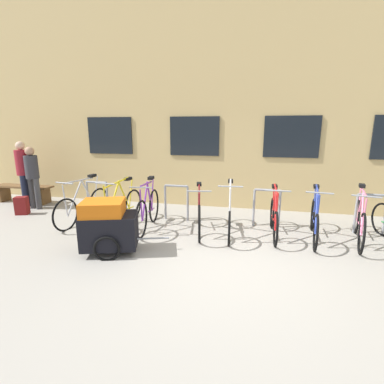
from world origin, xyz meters
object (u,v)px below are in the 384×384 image
object	(u,v)px
person_browsing	(23,170)
backpack	(22,206)
bicycle_blue	(315,220)
bicycle_white	(230,215)
bicycle_purple	(148,210)
bicycle_silver	(84,206)
bicycle_yellow	(121,208)
bicycle_red	(274,217)
bike_trailer	(108,226)
bicycle_maroon	(199,213)
bicycle_pink	(359,221)
wooden_bench	(24,190)
person_by_bench	(32,174)

from	to	relation	value
person_browsing	backpack	bearing A→B (deg)	-57.31
bicycle_blue	bicycle_white	bearing A→B (deg)	-176.87
bicycle_blue	backpack	xyz separation A→B (m)	(-6.69, 0.09, -0.16)
bicycle_purple	person_browsing	size ratio (longest dim) A/B	0.99
bicycle_blue	bicycle_silver	size ratio (longest dim) A/B	1.00
bicycle_yellow	bicycle_red	bearing A→B (deg)	2.69
bicycle_red	bike_trailer	size ratio (longest dim) A/B	1.11
bicycle_maroon	person_browsing	xyz separation A→B (m)	(-4.84, 0.75, 0.62)
bicycle_purple	bicycle_yellow	world-z (taller)	bicycle_purple
bicycle_pink	person_browsing	bearing A→B (deg)	175.40
bicycle_silver	wooden_bench	world-z (taller)	bicycle_silver
bicycle_maroon	person_by_bench	distance (m)	4.61
bicycle_purple	wooden_bench	world-z (taller)	bicycle_purple
bicycle_red	person_browsing	xyz separation A→B (m)	(-6.32, 0.66, 0.64)
bicycle_white	bicycle_red	distance (m)	0.86
person_browsing	bicycle_pink	bearing A→B (deg)	-4.60
bicycle_silver	backpack	bearing A→B (deg)	174.09
bicycle_purple	backpack	distance (m)	3.40
bicycle_blue	person_browsing	xyz separation A→B (m)	(-7.06, 0.66, 0.63)
bicycle_red	bicycle_pink	bearing A→B (deg)	1.16
bicycle_yellow	person_browsing	xyz separation A→B (m)	(-3.13, 0.81, 0.61)
bicycle_purple	bicycle_silver	size ratio (longest dim) A/B	0.98
bicycle_white	person_by_bench	xyz separation A→B (m)	(-5.15, 0.70, 0.55)
person_by_bench	person_browsing	world-z (taller)	person_browsing
bicycle_maroon	bicycle_silver	distance (m)	2.63
wooden_bench	person_by_bench	world-z (taller)	person_by_bench
bicycle_pink	wooden_bench	xyz separation A→B (m)	(-8.30, 1.03, -0.03)
bicycle_red	bike_trailer	distance (m)	3.12
bicycle_yellow	backpack	xyz separation A→B (m)	(-2.76, 0.24, -0.17)
bicycle_maroon	bicycle_silver	world-z (taller)	bicycle_silver
bike_trailer	backpack	xyz separation A→B (m)	(-3.17, 1.50, -0.25)
bicycle_maroon	bicycle_purple	xyz separation A→B (m)	(-1.08, -0.07, 0.02)
bicycle_maroon	bicycle_pink	bearing A→B (deg)	2.22
bicycle_yellow	wooden_bench	distance (m)	3.79
bicycle_red	person_by_bench	xyz separation A→B (m)	(-6.00, 0.61, 0.56)
person_browsing	bicycle_yellow	bearing A→B (deg)	-14.54
bicycle_silver	bicycle_pink	size ratio (longest dim) A/B	0.99
person_by_bench	person_browsing	xyz separation A→B (m)	(-0.31, 0.05, 0.08)
bicycle_red	bicycle_pink	size ratio (longest dim) A/B	0.93
bicycle_white	bicycle_pink	world-z (taller)	bicycle_white
wooden_bench	backpack	distance (m)	1.28
bicycle_maroon	person_by_bench	world-z (taller)	person_by_bench
bicycle_white	bicycle_blue	xyz separation A→B (m)	(1.60, 0.09, -0.00)
bicycle_pink	backpack	bearing A→B (deg)	179.54
bicycle_yellow	bicycle_pink	bearing A→B (deg)	2.19
person_by_bench	bicycle_white	bearing A→B (deg)	-7.73
bicycle_blue	bicycle_red	bearing A→B (deg)	-179.86
bicycle_maroon	bicycle_red	xyz separation A→B (m)	(1.48, 0.09, -0.02)
bicycle_red	person_by_bench	world-z (taller)	person_by_bench
bicycle_white	bicycle_yellow	distance (m)	2.33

